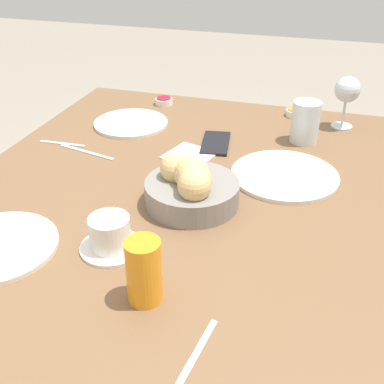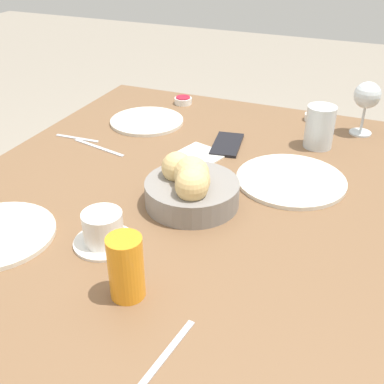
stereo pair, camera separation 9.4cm
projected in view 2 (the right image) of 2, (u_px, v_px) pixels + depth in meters
dining_table at (181, 223)px, 1.19m from camera, size 1.26×1.04×0.76m
bread_basket at (191, 187)px, 1.06m from camera, size 0.21×0.21×0.12m
plate_near_left at (147, 121)px, 1.49m from camera, size 0.23×0.23×0.01m
plate_far_center at (291, 180)px, 1.17m from camera, size 0.27×0.27×0.01m
juice_glass at (126, 267)px, 0.80m from camera, size 0.06×0.06×0.12m
water_tumbler at (320, 127)px, 1.31m from camera, size 0.08×0.08×0.12m
wine_glass at (367, 97)px, 1.36m from camera, size 0.08×0.08×0.16m
coffee_cup at (103, 230)px, 0.94m from camera, size 0.12×0.12×0.07m
jam_bowl_berry at (183, 100)px, 1.63m from camera, size 0.06×0.06×0.02m
jam_bowl_honey at (314, 117)px, 1.50m from camera, size 0.06×0.06×0.02m
fork_silver at (99, 148)px, 1.33m from camera, size 0.05×0.18×0.00m
knife_silver at (161, 361)px, 0.71m from camera, size 0.18×0.04×0.00m
spoon_coffee at (77, 138)px, 1.39m from camera, size 0.02×0.14×0.00m
napkin at (199, 155)px, 1.29m from camera, size 0.15×0.15×0.00m
cell_phone at (227, 144)px, 1.35m from camera, size 0.16×0.10×0.01m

